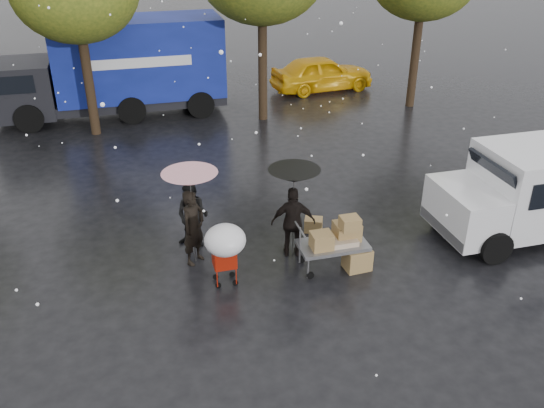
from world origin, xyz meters
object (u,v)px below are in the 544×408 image
object	(u,v)px
person_pink	(193,227)
shopping_cart	(225,243)
blue_truck	(117,68)
vendor_cart	(337,238)
person_black	(293,222)
yellow_taxi	(322,73)
white_van	(544,188)

from	to	relation	value
person_pink	shopping_cart	distance (m)	1.24
person_pink	blue_truck	size ratio (longest dim) A/B	0.21
shopping_cart	vendor_cart	bearing A→B (deg)	3.14
person_pink	person_black	bearing A→B (deg)	-51.49
vendor_cart	yellow_taxi	bearing A→B (deg)	71.87
person_pink	blue_truck	world-z (taller)	blue_truck
blue_truck	white_van	bearing A→B (deg)	-51.09
vendor_cart	blue_truck	bearing A→B (deg)	109.27
person_black	yellow_taxi	bearing A→B (deg)	-98.71
person_pink	person_black	xyz separation A→B (m)	(2.18, -0.29, -0.03)
white_van	yellow_taxi	distance (m)	12.74
white_van	yellow_taxi	xyz separation A→B (m)	(-1.05, 12.69, -0.43)
vendor_cart	white_van	world-z (taller)	white_van
person_black	white_van	world-z (taller)	white_van
person_pink	vendor_cart	distance (m)	3.11
vendor_cart	white_van	xyz separation A→B (m)	(5.26, 0.20, 0.43)
blue_truck	shopping_cart	bearing A→B (deg)	-82.02
person_black	person_pink	bearing A→B (deg)	5.86
white_van	yellow_taxi	size ratio (longest dim) A/B	1.14
person_black	blue_truck	distance (m)	11.68
vendor_cart	shopping_cart	world-z (taller)	shopping_cart
person_pink	white_van	size ratio (longest dim) A/B	0.35
person_black	yellow_taxi	size ratio (longest dim) A/B	0.39
person_black	white_van	xyz separation A→B (m)	(6.03, -0.50, 0.32)
person_pink	blue_truck	xyz separation A→B (m)	(-1.19, 10.86, 0.89)
person_pink	white_van	bearing A→B (deg)	-49.35
shopping_cart	yellow_taxi	xyz separation A→B (m)	(6.68, 13.02, -0.33)
white_van	shopping_cart	bearing A→B (deg)	-177.55
vendor_cart	yellow_taxi	world-z (taller)	yellow_taxi
person_black	vendor_cart	world-z (taller)	person_black
shopping_cart	blue_truck	world-z (taller)	blue_truck
person_pink	shopping_cart	bearing A→B (deg)	-110.54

